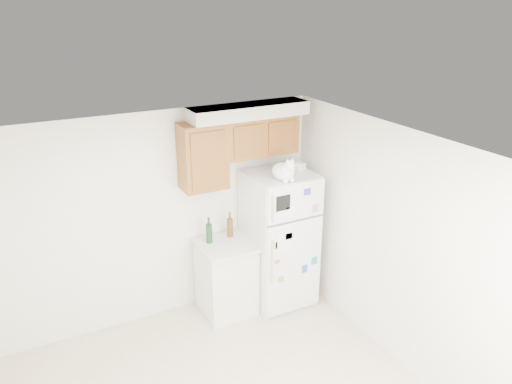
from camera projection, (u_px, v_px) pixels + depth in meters
room_shell at (233, 247)px, 4.16m from camera, size 3.84×4.04×2.52m
refrigerator at (279, 239)px, 6.12m from camera, size 0.76×0.78×1.70m
base_counter at (226, 277)px, 6.03m from camera, size 0.64×0.64×0.92m
cat at (285, 171)px, 5.55m from camera, size 0.29×0.42×0.29m
storage_box_back at (292, 167)px, 5.88m from camera, size 0.19×0.15×0.10m
storage_box_front at (298, 167)px, 5.89m from camera, size 0.18×0.15×0.09m
bottle_green at (209, 230)px, 5.82m from camera, size 0.08×0.08×0.32m
bottle_amber at (230, 224)px, 5.97m from camera, size 0.07×0.07×0.32m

